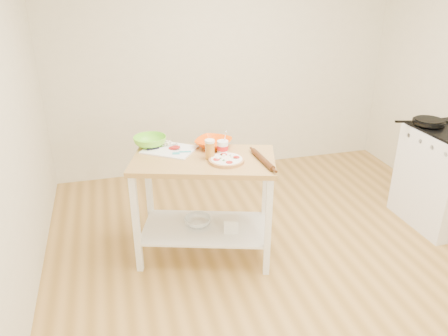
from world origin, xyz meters
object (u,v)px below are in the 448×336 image
Objects in this scene: spatula at (181,152)px; rolling_pin at (263,160)px; prep_island at (204,187)px; shelf_bin at (231,224)px; gas_stove at (447,177)px; yogurt_tub at (223,147)px; knife at (158,148)px; green_bowl at (150,141)px; beer_pint at (210,149)px; shelf_glass_bowl at (198,221)px; pizza at (226,160)px; orange_bowl at (213,143)px; cutting_board at (170,149)px; skillet at (428,122)px.

rolling_pin reaches higher than spatula.
shelf_bin is at bearing -27.01° from prep_island.
gas_stove is at bearing -1.73° from prep_island.
prep_island is at bearing -165.79° from yogurt_tub.
green_bowl is (-0.06, 0.09, 0.03)m from knife.
prep_island is at bearing 152.75° from beer_pint.
shelf_glass_bowl is at bearing 177.89° from yogurt_tub.
pizza is 1.23× the size of shelf_glass_bowl.
green_bowl is at bearing 169.91° from gas_stove.
orange_bowl reaches higher than prep_island.
yogurt_tub reaches higher than shelf_bin.
shelf_glass_bowl is at bearing -43.61° from green_bowl.
gas_stove is at bearing 28.47° from cutting_board.
yogurt_tub is 0.35m from rolling_pin.
pizza is 1.40× the size of yogurt_tub.
pizza is 0.56× the size of cutting_board.
pizza is 1.78× the size of beer_pint.
beer_pint is at bearing -27.25° from prep_island.
prep_island is at bearing 143.18° from pizza.
beer_pint is at bearing -24.71° from spatula.
pizza is at bearing -50.96° from knife.
gas_stove reaches higher than prep_island.
pizza is (0.16, -0.12, 0.27)m from prep_island.
yogurt_tub reaches higher than beer_pint.
green_bowl reaches higher than knife.
gas_stove is at bearing 3.80° from rolling_pin.
prep_island is 2.18m from skillet.
shelf_glass_bowl is (-0.18, -0.15, -0.64)m from orange_bowl.
yogurt_tub is (0.01, 0.16, 0.04)m from pizza.
knife is at bearing 154.92° from yogurt_tub.
rolling_pin is (0.80, -0.56, -0.02)m from green_bowl.
gas_stove is at bearing 6.11° from spatula.
beer_pint is at bearing 177.83° from gas_stove.
beer_pint is at bearing -159.78° from skillet.
pizza reaches higher than cutting_board.
shelf_glass_bowl is at bearing -161.90° from skillet.
beer_pint is at bearing 153.06° from shelf_bin.
skillet is at bearing 6.75° from pizza.
rolling_pin is (0.38, -0.17, -0.06)m from beer_pint.
gas_stove reaches higher than yogurt_tub.
orange_bowl reaches higher than knife.
shelf_bin is (0.36, -0.23, -0.60)m from spatula.
green_bowl is at bearing 149.71° from yogurt_tub.
skillet reaches higher than shelf_glass_bowl.
spatula is 0.73m from shelf_bin.
shelf_glass_bowl is (-0.22, 0.01, -0.66)m from yogurt_tub.
green_bowl is 0.73× the size of rolling_pin.
knife is at bearing 147.61° from spatula.
shelf_bin is at bearing -31.27° from shelf_glass_bowl.
skillet is at bearing -2.42° from orange_bowl.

